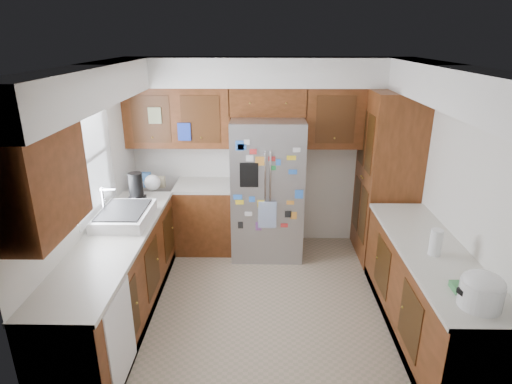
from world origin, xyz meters
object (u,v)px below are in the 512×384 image
at_px(rice_cooker, 482,290).
at_px(paper_towel, 436,242).
at_px(pantry, 387,177).
at_px(fridge, 267,188).

distance_m(rice_cooker, paper_towel, 0.77).
bearing_deg(rice_cooker, paper_towel, 92.50).
height_order(pantry, rice_cooker, pantry).
xyz_separation_m(fridge, rice_cooker, (1.50, -2.54, 0.16)).
xyz_separation_m(pantry, rice_cooker, (-0.00, -2.49, -0.02)).
bearing_deg(pantry, paper_towel, -91.13).
bearing_deg(fridge, paper_towel, -50.47).
distance_m(pantry, paper_towel, 1.72).
height_order(pantry, paper_towel, pantry).
distance_m(pantry, rice_cooker, 2.49).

